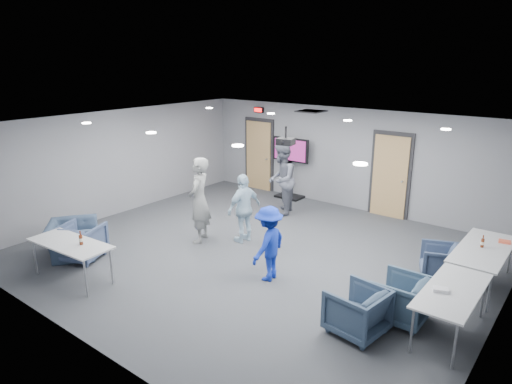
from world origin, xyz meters
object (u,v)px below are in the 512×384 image
Objects in this scene: tv_stand at (290,164)px; chair_front_a at (81,242)px; person_d at (269,244)px; chair_right_c at (357,311)px; bottle_right at (482,243)px; person_a at (199,200)px; person_c at (244,208)px; person_b at (281,179)px; table_right_a at (483,250)px; chair_front_b at (72,239)px; bottle_front at (81,239)px; table_right_b at (453,293)px; table_front_left at (70,245)px; chair_right_b at (401,299)px; chair_right_a at (441,262)px; projector at (286,141)px.

chair_front_a is at bearing -99.05° from tv_stand.
person_d reaches higher than chair_right_c.
bottle_right reaches higher than chair_right_c.
person_a is 1.00m from person_c.
person_a is at bearing -32.53° from person_b.
person_a is 5.68m from table_right_a.
chair_front_b is 1.44m from bottle_front.
tv_stand is (0.98, 6.15, 0.63)m from chair_front_a.
person_d reaches higher than bottle_right.
chair_right_c is at bearing 50.41° from person_a.
chair_right_c is at bearing 126.10° from table_right_b.
chair_front_a is at bearing -71.45° from chair_right_c.
chair_front_b is 0.60× the size of tv_stand.
person_b is 3.67m from person_d.
chair_right_c is (2.06, -0.59, -0.34)m from person_d.
person_c is 1.45× the size of chair_front_b.
table_front_left is at bearing 125.85° from table_right_a.
table_right_a is 1.09× the size of tv_stand.
bottle_front reaches higher than chair_front_a.
chair_right_c is 1.40m from table_right_b.
chair_front_b is at bearing -23.14° from chair_front_a.
chair_right_a is at bearing 177.78° from chair_right_b.
person_d is 0.82× the size of table_front_left.
person_a is 2.33× the size of chair_front_a.
person_b is 4.60m from chair_right_a.
chair_right_a is at bearing 5.72° from projector.
person_b is at bearing 78.56° from table_right_a.
tv_stand is at bearing -131.32° from chair_right_b.
chair_right_b reaches higher than chair_front_b.
person_d reaches higher than table_right_b.
table_front_left is at bearing -171.80° from chair_front_b.
table_right_b is at bearing 36.21° from person_b.
chair_front_b is 6.32m from tv_stand.
person_b reaches higher than table_right_a.
projector is (3.16, 2.65, 2.03)m from chair_front_a.
chair_right_a is 0.41× the size of table_front_left.
bottle_front is at bearing 112.31° from table_right_b.
bottle_front reaches higher than chair_right_a.
chair_front_a is 3.59× the size of bottle_right.
table_right_b is at bearing 22.31° from bottle_front.
person_d is 6.19× the size of bottle_right.
tv_stand is at bearing 83.71° from table_front_left.
person_b is 5.12× the size of projector.
bottle_right is at bearing 1.06° from table_right_b.
chair_right_a is at bearing -111.40° from chair_front_b.
tv_stand is at bearing -138.39° from chair_right_a.
chair_right_c is at bearing 14.80° from table_front_left.
chair_right_b is at bearing -41.23° from tv_stand.
tv_stand reaches higher than chair_right_b.
chair_right_a is at bearing 20.29° from table_right_b.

